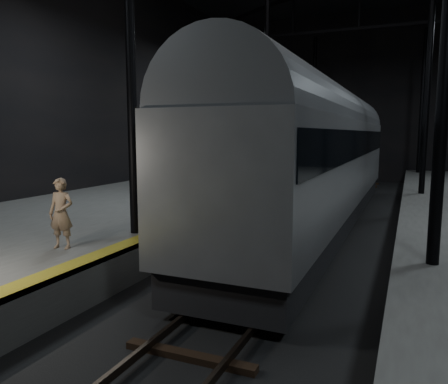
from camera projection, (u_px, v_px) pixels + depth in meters
The scene contains 6 objects.
ground at pixel (300, 247), 14.63m from camera, with size 44.00×44.00×0.00m, color black.
platform_left at pixel (116, 216), 17.48m from camera, with size 9.00×43.80×1.00m, color #50504D.
tactile_strip at pixel (212, 211), 15.76m from camera, with size 0.50×43.80×0.01m, color olive.
track at pixel (300, 245), 14.62m from camera, with size 2.40×43.00×0.24m.
train at pixel (321, 150), 17.22m from camera, with size 3.13×20.95×5.60m.
woman at pixel (61, 213), 10.53m from camera, with size 0.63×0.41×1.72m, color #96785C.
Camera 1 is at (3.25, -14.11, 3.78)m, focal length 35.00 mm.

